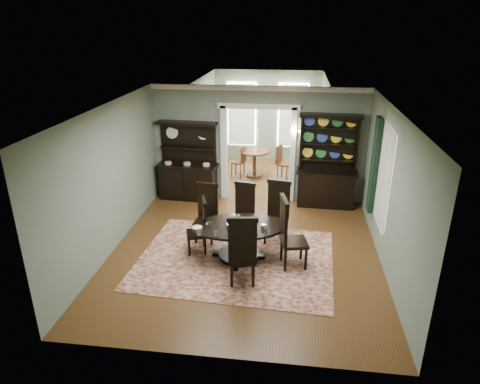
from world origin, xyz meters
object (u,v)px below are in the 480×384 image
object	(u,v)px
sideboard	(188,172)
welsh_dresser	(327,174)
dining_table	(239,235)
parlor_table	(255,160)

from	to	relation	value
sideboard	welsh_dresser	xyz separation A→B (m)	(3.62, -0.02, 0.14)
dining_table	welsh_dresser	bearing A→B (deg)	46.25
parlor_table	welsh_dresser	bearing A→B (deg)	-43.74
sideboard	dining_table	bearing A→B (deg)	-55.63
sideboard	welsh_dresser	distance (m)	3.63
sideboard	welsh_dresser	size ratio (longest dim) A/B	0.87
dining_table	sideboard	xyz separation A→B (m)	(-1.74, 2.96, 0.22)
dining_table	parlor_table	distance (m)	4.89
welsh_dresser	parlor_table	bearing A→B (deg)	137.93
dining_table	sideboard	world-z (taller)	sideboard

